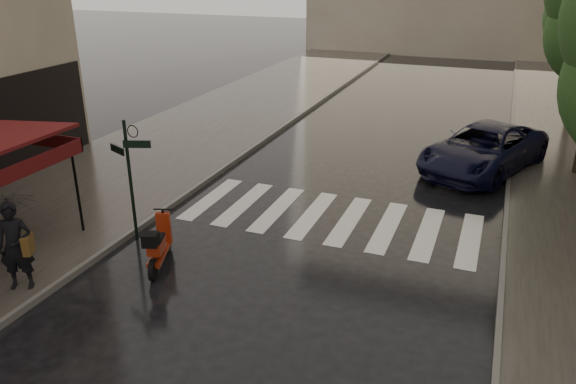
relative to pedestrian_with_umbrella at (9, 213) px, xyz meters
The scene contains 9 objects.
ground 2.72m from the pedestrian_with_umbrella, ahead, with size 120.00×120.00×0.00m, color black.
sidewalk_near 12.29m from the pedestrian_with_umbrella, 101.88° to the left, with size 6.00×60.00×0.12m, color #38332D.
curb_near 12.04m from the pedestrian_with_umbrella, 87.36° to the left, with size 0.12×60.00×0.16m, color #595651.
curb_far 15.29m from the pedestrian_with_umbrella, 51.55° to the left, with size 0.12×60.00×0.16m, color #595651.
crosswalk 7.93m from the pedestrian_with_umbrella, 49.86° to the left, with size 7.85×3.20×0.01m.
signpost 3.01m from the pedestrian_with_umbrella, 74.48° to the left, with size 1.17×0.29×3.10m.
pedestrian_with_umbrella is the anchor object (origin of this frame).
scooter 3.15m from the pedestrian_with_umbrella, 42.87° to the left, with size 0.82×1.71×1.17m.
parked_car 14.21m from the pedestrian_with_umbrella, 52.81° to the left, with size 2.51×5.45×1.52m, color black.
Camera 1 is at (6.91, -7.40, 6.52)m, focal length 35.00 mm.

